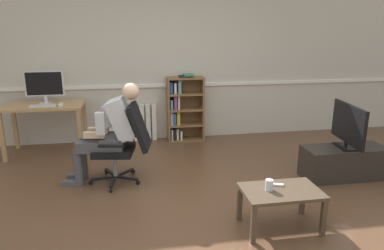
{
  "coord_description": "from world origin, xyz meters",
  "views": [
    {
      "loc": [
        -0.56,
        -3.21,
        1.84
      ],
      "look_at": [
        0.15,
        0.85,
        0.7
      ],
      "focal_mm": 32.77,
      "sensor_mm": 36.0,
      "label": 1
    }
  ],
  "objects_px": {
    "radiator": "(133,123)",
    "office_chair": "(125,141)",
    "computer_mouse": "(61,104)",
    "computer_desk": "(44,112)",
    "imac_monitor": "(44,85)",
    "spare_remote": "(275,185)",
    "tv_stand": "(344,162)",
    "drinking_glass": "(269,185)",
    "tv_screen": "(348,125)",
    "coffee_table": "(281,195)",
    "person_seated": "(110,131)",
    "keyboard": "(43,106)",
    "bookshelf": "(182,109)"
  },
  "relations": [
    {
      "from": "radiator",
      "to": "office_chair",
      "type": "distance_m",
      "value": 1.68
    },
    {
      "from": "computer_mouse",
      "to": "computer_desk",
      "type": "bearing_deg",
      "value": 155.8
    },
    {
      "from": "imac_monitor",
      "to": "radiator",
      "type": "bearing_deg",
      "value": 13.87
    },
    {
      "from": "spare_remote",
      "to": "tv_stand",
      "type": "bearing_deg",
      "value": -36.65
    },
    {
      "from": "drinking_glass",
      "to": "radiator",
      "type": "bearing_deg",
      "value": 112.47
    },
    {
      "from": "computer_desk",
      "to": "radiator",
      "type": "height_order",
      "value": "computer_desk"
    },
    {
      "from": "tv_screen",
      "to": "coffee_table",
      "type": "bearing_deg",
      "value": 133.72
    },
    {
      "from": "computer_desk",
      "to": "person_seated",
      "type": "bearing_deg",
      "value": -50.74
    },
    {
      "from": "office_chair",
      "to": "drinking_glass",
      "type": "xyz_separation_m",
      "value": [
        1.32,
        -1.29,
        -0.08
      ]
    },
    {
      "from": "imac_monitor",
      "to": "drinking_glass",
      "type": "distance_m",
      "value": 3.67
    },
    {
      "from": "keyboard",
      "to": "office_chair",
      "type": "bearing_deg",
      "value": -44.03
    },
    {
      "from": "bookshelf",
      "to": "coffee_table",
      "type": "distance_m",
      "value": 2.92
    },
    {
      "from": "imac_monitor",
      "to": "tv_stand",
      "type": "bearing_deg",
      "value": -23.43
    },
    {
      "from": "office_chair",
      "to": "drinking_glass",
      "type": "distance_m",
      "value": 1.84
    },
    {
      "from": "tv_screen",
      "to": "computer_mouse",
      "type": "bearing_deg",
      "value": 74.41
    },
    {
      "from": "bookshelf",
      "to": "coffee_table",
      "type": "xyz_separation_m",
      "value": [
        0.51,
        -2.86,
        -0.21
      ]
    },
    {
      "from": "computer_mouse",
      "to": "radiator",
      "type": "height_order",
      "value": "computer_mouse"
    },
    {
      "from": "tv_stand",
      "to": "spare_remote",
      "type": "distance_m",
      "value": 1.57
    },
    {
      "from": "computer_desk",
      "to": "tv_stand",
      "type": "bearing_deg",
      "value": -22.34
    },
    {
      "from": "computer_mouse",
      "to": "spare_remote",
      "type": "relative_size",
      "value": 0.67
    },
    {
      "from": "tv_screen",
      "to": "keyboard",
      "type": "bearing_deg",
      "value": 75.93
    },
    {
      "from": "keyboard",
      "to": "radiator",
      "type": "bearing_deg",
      "value": 22.72
    },
    {
      "from": "computer_desk",
      "to": "office_chair",
      "type": "distance_m",
      "value": 1.74
    },
    {
      "from": "tv_screen",
      "to": "imac_monitor",
      "type": "bearing_deg",
      "value": 73.18
    },
    {
      "from": "tv_stand",
      "to": "computer_mouse",
      "type": "bearing_deg",
      "value": 157.8
    },
    {
      "from": "spare_remote",
      "to": "imac_monitor",
      "type": "bearing_deg",
      "value": 64.78
    },
    {
      "from": "person_seated",
      "to": "tv_screen",
      "type": "xyz_separation_m",
      "value": [
        2.89,
        -0.36,
        0.03
      ]
    },
    {
      "from": "imac_monitor",
      "to": "spare_remote",
      "type": "height_order",
      "value": "imac_monitor"
    },
    {
      "from": "drinking_glass",
      "to": "computer_mouse",
      "type": "bearing_deg",
      "value": 132.61
    },
    {
      "from": "computer_mouse",
      "to": "tv_stand",
      "type": "xyz_separation_m",
      "value": [
        3.64,
        -1.48,
        -0.57
      ]
    },
    {
      "from": "keyboard",
      "to": "office_chair",
      "type": "height_order",
      "value": "office_chair"
    },
    {
      "from": "computer_desk",
      "to": "computer_mouse",
      "type": "bearing_deg",
      "value": -24.2
    },
    {
      "from": "keyboard",
      "to": "computer_mouse",
      "type": "xyz_separation_m",
      "value": [
        0.24,
        0.02,
        0.01
      ]
    },
    {
      "from": "keyboard",
      "to": "bookshelf",
      "type": "distance_m",
      "value": 2.15
    },
    {
      "from": "imac_monitor",
      "to": "tv_screen",
      "type": "bearing_deg",
      "value": -23.42
    },
    {
      "from": "computer_mouse",
      "to": "tv_screen",
      "type": "bearing_deg",
      "value": -22.19
    },
    {
      "from": "spare_remote",
      "to": "coffee_table",
      "type": "bearing_deg",
      "value": -150.22
    },
    {
      "from": "computer_mouse",
      "to": "person_seated",
      "type": "relative_size",
      "value": 0.08
    },
    {
      "from": "keyboard",
      "to": "coffee_table",
      "type": "relative_size",
      "value": 0.5
    },
    {
      "from": "bookshelf",
      "to": "drinking_glass",
      "type": "xyz_separation_m",
      "value": [
        0.39,
        -2.85,
        -0.1
      ]
    },
    {
      "from": "tv_screen",
      "to": "coffee_table",
      "type": "xyz_separation_m",
      "value": [
        -1.28,
        -0.97,
        -0.35
      ]
    },
    {
      "from": "tv_stand",
      "to": "person_seated",
      "type": "bearing_deg",
      "value": 172.82
    },
    {
      "from": "computer_mouse",
      "to": "coffee_table",
      "type": "distance_m",
      "value": 3.43
    },
    {
      "from": "tv_stand",
      "to": "radiator",
      "type": "bearing_deg",
      "value": 142.66
    },
    {
      "from": "keyboard",
      "to": "tv_screen",
      "type": "relative_size",
      "value": 0.47
    },
    {
      "from": "imac_monitor",
      "to": "radiator",
      "type": "relative_size",
      "value": 0.71
    },
    {
      "from": "radiator",
      "to": "person_seated",
      "type": "xyz_separation_m",
      "value": [
        -0.28,
        -1.63,
        0.34
      ]
    },
    {
      "from": "bookshelf",
      "to": "tv_stand",
      "type": "bearing_deg",
      "value": -46.66
    },
    {
      "from": "imac_monitor",
      "to": "computer_mouse",
      "type": "distance_m",
      "value": 0.41
    },
    {
      "from": "computer_desk",
      "to": "radiator",
      "type": "xyz_separation_m",
      "value": [
        1.29,
        0.39,
        -0.33
      ]
    }
  ]
}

